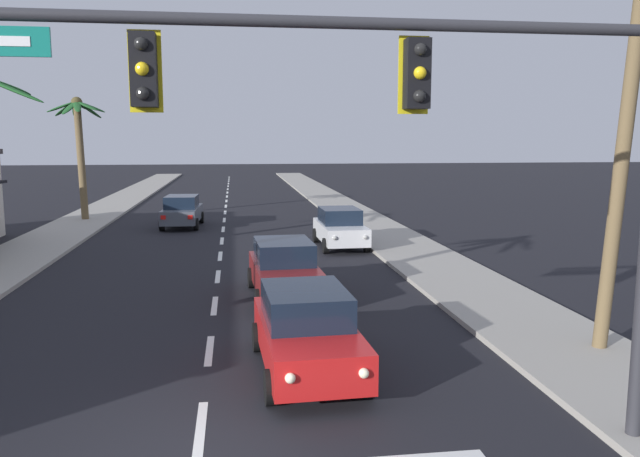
% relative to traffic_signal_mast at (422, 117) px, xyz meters
% --- Properties ---
extents(ground_plane, '(220.00, 220.00, 0.00)m').
position_rel_traffic_signal_mast_xyz_m(ground_plane, '(-3.16, 0.48, -4.92)').
color(ground_plane, black).
extents(sidewalk_right, '(3.20, 110.00, 0.14)m').
position_rel_traffic_signal_mast_xyz_m(sidewalk_right, '(4.64, 20.48, -4.85)').
color(sidewalk_right, '#9E998E').
rests_on(sidewalk_right, ground).
extents(sidewalk_left, '(3.20, 110.00, 0.14)m').
position_rel_traffic_signal_mast_xyz_m(sidewalk_left, '(-10.96, 20.48, -4.85)').
color(sidewalk_left, '#9E998E').
rests_on(sidewalk_left, ground).
extents(lane_markings, '(4.28, 89.01, 0.01)m').
position_rel_traffic_signal_mast_xyz_m(lane_markings, '(-2.75, 21.12, -4.92)').
color(lane_markings, silver).
rests_on(lane_markings, ground).
extents(traffic_signal_mast, '(10.78, 0.41, 6.93)m').
position_rel_traffic_signal_mast_xyz_m(traffic_signal_mast, '(0.00, 0.00, 0.00)').
color(traffic_signal_mast, '#2D2D33').
rests_on(traffic_signal_mast, ground).
extents(sedan_lead_at_stop_bar, '(2.09, 4.51, 1.68)m').
position_rel_traffic_signal_mast_xyz_m(sedan_lead_at_stop_bar, '(-1.17, 3.64, -4.07)').
color(sedan_lead_at_stop_bar, red).
rests_on(sedan_lead_at_stop_bar, ground).
extents(sedan_third_in_queue, '(2.11, 4.51, 1.68)m').
position_rel_traffic_signal_mast_xyz_m(sedan_third_in_queue, '(-1.13, 9.63, -4.07)').
color(sedan_third_in_queue, maroon).
rests_on(sedan_third_in_queue, ground).
extents(sedan_oncoming_far, '(2.11, 4.51, 1.68)m').
position_rel_traffic_signal_mast_xyz_m(sedan_oncoming_far, '(-5.31, 25.28, -4.07)').
color(sedan_oncoming_far, '#4C515B').
rests_on(sedan_oncoming_far, ground).
extents(sedan_parked_nearest_kerb, '(1.99, 4.47, 1.68)m').
position_rel_traffic_signal_mast_xyz_m(sedan_parked_nearest_kerb, '(1.95, 17.98, -4.07)').
color(sedan_parked_nearest_kerb, silver).
rests_on(sedan_parked_nearest_kerb, ground).
extents(palm_left_third, '(3.21, 3.26, 6.96)m').
position_rel_traffic_signal_mast_xyz_m(palm_left_third, '(-11.05, 28.33, -0.05)').
color(palm_left_third, brown).
rests_on(palm_left_third, ground).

